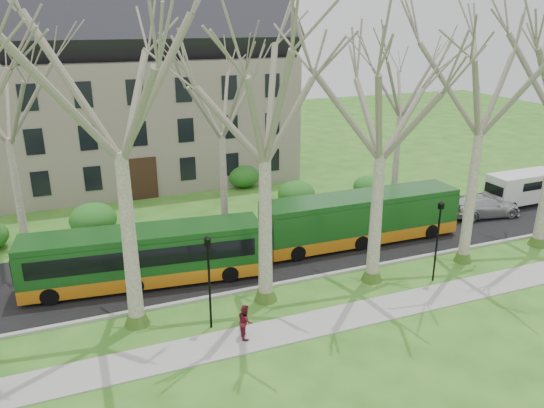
{
  "coord_description": "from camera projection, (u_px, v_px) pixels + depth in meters",
  "views": [
    {
      "loc": [
        -11.03,
        -20.96,
        13.07
      ],
      "look_at": [
        -1.49,
        3.0,
        3.92
      ],
      "focal_mm": 35.0,
      "sensor_mm": 36.0,
      "label": 1
    }
  ],
  "objects": [
    {
      "name": "building",
      "position": [
        124.0,
        82.0,
        42.8
      ],
      "size": [
        26.5,
        12.2,
        16.0
      ],
      "color": "gray",
      "rests_on": "ground"
    },
    {
      "name": "van_a",
      "position": [
        522.0,
        189.0,
        38.52
      ],
      "size": [
        5.45,
        2.07,
        2.36
      ],
      "primitive_type": null,
      "rotation": [
        0.0,
        0.0,
        0.02
      ],
      "color": "silver",
      "rests_on": "road"
    },
    {
      "name": "road",
      "position": [
        280.0,
        250.0,
        31.38
      ],
      "size": [
        80.0,
        8.0,
        0.06
      ],
      "primitive_type": "cube",
      "color": "black",
      "rests_on": "ground"
    },
    {
      "name": "tree_row_verge",
      "position": [
        323.0,
        156.0,
        24.49
      ],
      "size": [
        49.0,
        7.0,
        14.0
      ],
      "color": "gray",
      "rests_on": "ground"
    },
    {
      "name": "pedestrian_b",
      "position": [
        245.0,
        321.0,
        22.53
      ],
      "size": [
        0.68,
        0.82,
        1.54
      ],
      "primitive_type": "imported",
      "rotation": [
        0.0,
        0.0,
        1.44
      ],
      "color": "maroon",
      "rests_on": "sidewalk"
    },
    {
      "name": "tree_row_far",
      "position": [
        228.0,
        134.0,
        33.73
      ],
      "size": [
        33.0,
        7.0,
        12.0
      ],
      "color": "gray",
      "rests_on": "ground"
    },
    {
      "name": "bus_lead",
      "position": [
        144.0,
        256.0,
        27.01
      ],
      "size": [
        12.15,
        3.77,
        2.99
      ],
      "primitive_type": null,
      "rotation": [
        0.0,
        0.0,
        -0.11
      ],
      "color": "#144716",
      "rests_on": "road"
    },
    {
      "name": "sedan",
      "position": [
        484.0,
        206.0,
        36.36
      ],
      "size": [
        5.27,
        2.72,
        1.46
      ],
      "primitive_type": "imported",
      "rotation": [
        0.0,
        0.0,
        1.43
      ],
      "color": "#BBBCC1",
      "rests_on": "road"
    },
    {
      "name": "lamp_row",
      "position": [
        333.0,
        254.0,
        24.84
      ],
      "size": [
        36.22,
        0.22,
        4.3
      ],
      "color": "black",
      "rests_on": "ground"
    },
    {
      "name": "hedges",
      "position": [
        171.0,
        200.0,
        36.87
      ],
      "size": [
        30.6,
        8.6,
        2.0
      ],
      "color": "#1A5E1D",
      "rests_on": "ground"
    },
    {
      "name": "bus_follow",
      "position": [
        361.0,
        218.0,
        32.0
      ],
      "size": [
        12.34,
        2.72,
        3.08
      ],
      "primitive_type": null,
      "rotation": [
        0.0,
        0.0,
        -0.01
      ],
      "color": "#144716",
      "rests_on": "road"
    },
    {
      "name": "ground",
      "position": [
        322.0,
        292.0,
        26.57
      ],
      "size": [
        120.0,
        120.0,
        0.0
      ],
      "primitive_type": "plane",
      "color": "#2C601B",
      "rests_on": "ground"
    },
    {
      "name": "curb",
      "position": [
        309.0,
        278.0,
        27.86
      ],
      "size": [
        80.0,
        0.25,
        0.14
      ],
      "primitive_type": "cube",
      "color": "#A5A39E",
      "rests_on": "ground"
    },
    {
      "name": "sidewalk",
      "position": [
        346.0,
        317.0,
        24.37
      ],
      "size": [
        70.0,
        2.0,
        0.06
      ],
      "primitive_type": "cube",
      "color": "gray",
      "rests_on": "ground"
    }
  ]
}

